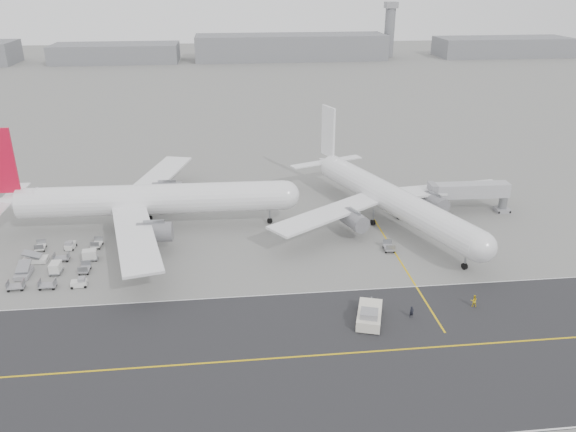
{
  "coord_description": "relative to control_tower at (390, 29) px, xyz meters",
  "views": [
    {
      "loc": [
        0.85,
        -77.74,
        46.22
      ],
      "look_at": [
        10.82,
        12.0,
        7.19
      ],
      "focal_mm": 35.0,
      "sensor_mm": 36.0,
      "label": 1
    }
  ],
  "objects": [
    {
      "name": "airliner_a",
      "position": [
        -115.31,
        -239.17,
        -10.28
      ],
      "size": [
        60.19,
        59.49,
        20.75
      ],
      "rotation": [
        0.0,
        0.0,
        1.55
      ],
      "color": "white",
      "rests_on": "ground"
    },
    {
      "name": "ground_crew_b",
      "position": [
        -63.29,
        -273.81,
        -15.29
      ],
      "size": [
        1.08,
        0.93,
        1.93
      ],
      "primitive_type": "imported",
      "rotation": [
        0.0,
        0.0,
        2.92
      ],
      "color": "gold",
      "rests_on": "ground"
    },
    {
      "name": "ground",
      "position": [
        -100.0,
        -265.0,
        -16.25
      ],
      "size": [
        700.0,
        700.0,
        0.0
      ],
      "primitive_type": "plane",
      "color": "gray",
      "rests_on": "ground"
    },
    {
      "name": "control_tower",
      "position": [
        0.0,
        0.0,
        0.0
      ],
      "size": [
        7.0,
        7.0,
        31.25
      ],
      "color": "slate",
      "rests_on": "ground"
    },
    {
      "name": "jet_bridge",
      "position": [
        -49.53,
        -238.74,
        -11.59
      ],
      "size": [
        17.74,
        3.72,
        6.69
      ],
      "rotation": [
        0.0,
        0.0,
        -0.03
      ],
      "color": "gray",
      "rests_on": "ground"
    },
    {
      "name": "gse_cluster",
      "position": [
        -128.69,
        -254.16,
        -16.25
      ],
      "size": [
        17.99,
        22.03,
        2.04
      ],
      "primitive_type": null,
      "rotation": [
        0.0,
        0.0,
        0.01
      ],
      "color": "gray",
      "rests_on": "ground"
    },
    {
      "name": "stray_dolly",
      "position": [
        -70.88,
        -254.16,
        -16.25
      ],
      "size": [
        1.85,
        2.86,
        1.71
      ],
      "primitive_type": null,
      "rotation": [
        0.0,
        0.0,
        -0.05
      ],
      "color": "silver",
      "rests_on": "ground"
    },
    {
      "name": "ground_crew_a",
      "position": [
        -73.56,
        -275.71,
        -15.34
      ],
      "size": [
        0.72,
        0.52,
        1.83
      ],
      "primitive_type": "imported",
      "rotation": [
        0.0,
        0.0,
        0.13
      ],
      "color": "black",
      "rests_on": "ground"
    },
    {
      "name": "horizon_buildings",
      "position": [
        -70.0,
        -5.0,
        -16.25
      ],
      "size": [
        520.0,
        28.0,
        28.0
      ],
      "primitive_type": null,
      "color": "slate",
      "rests_on": "ground"
    },
    {
      "name": "airliner_b",
      "position": [
        -67.85,
        -242.0,
        -10.77
      ],
      "size": [
        51.62,
        52.59,
        19.01
      ],
      "rotation": [
        0.0,
        0.0,
        0.36
      ],
      "color": "white",
      "rests_on": "ground"
    },
    {
      "name": "taxiway",
      "position": [
        -94.98,
        -282.98,
        -16.24
      ],
      "size": [
        220.0,
        59.0,
        0.03
      ],
      "color": "#2C2C2F",
      "rests_on": "ground"
    },
    {
      "name": "pushback_tug",
      "position": [
        -79.94,
        -276.03,
        -15.18
      ],
      "size": [
        5.28,
        9.23,
        2.62
      ],
      "rotation": [
        0.0,
        0.0,
        -0.31
      ],
      "color": "silver",
      "rests_on": "ground"
    }
  ]
}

